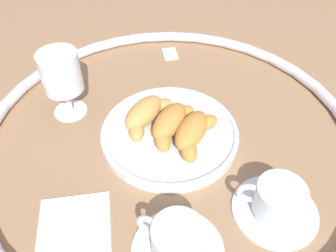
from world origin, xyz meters
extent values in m
plane|color=#997551|center=(0.00, 0.00, 0.00)|extent=(2.20, 2.20, 0.00)
torus|color=silver|center=(0.00, 0.00, 0.01)|extent=(0.72, 0.72, 0.02)
cylinder|color=silver|center=(0.01, 0.00, 0.01)|extent=(0.26, 0.26, 0.02)
torus|color=silver|center=(0.01, 0.00, 0.02)|extent=(0.26, 0.26, 0.01)
ellipsoid|color=#D6994C|center=(-0.02, -0.05, 0.04)|extent=(0.11, 0.09, 0.04)
ellipsoid|color=#D6994C|center=(0.03, -0.06, 0.03)|extent=(0.05, 0.03, 0.03)
ellipsoid|color=#D6994C|center=(-0.05, -0.02, 0.03)|extent=(0.04, 0.05, 0.03)
ellipsoid|color=#CC893D|center=(0.01, 0.00, 0.04)|extent=(0.11, 0.09, 0.04)
ellipsoid|color=#CC893D|center=(0.05, -0.01, 0.03)|extent=(0.05, 0.03, 0.03)
ellipsoid|color=#CC893D|center=(-0.03, 0.03, 0.03)|extent=(0.05, 0.05, 0.03)
ellipsoid|color=#CC893D|center=(0.03, 0.04, 0.04)|extent=(0.11, 0.09, 0.04)
ellipsoid|color=#CC893D|center=(0.07, 0.03, 0.03)|extent=(0.05, 0.03, 0.03)
ellipsoid|color=#CC893D|center=(0.00, 0.07, 0.03)|extent=(0.05, 0.05, 0.03)
cylinder|color=silver|center=(0.23, 0.01, 0.00)|extent=(0.14, 0.14, 0.01)
cylinder|color=silver|center=(0.23, 0.01, 0.03)|extent=(0.08, 0.08, 0.05)
cylinder|color=brown|center=(0.23, 0.01, 0.06)|extent=(0.07, 0.07, 0.01)
torus|color=silver|center=(0.22, -0.03, 0.04)|extent=(0.03, 0.04, 0.04)
cylinder|color=silver|center=(0.17, 0.17, 0.00)|extent=(0.14, 0.14, 0.01)
cylinder|color=silver|center=(0.17, 0.17, 0.03)|extent=(0.08, 0.08, 0.05)
cylinder|color=#937A60|center=(0.17, 0.17, 0.06)|extent=(0.07, 0.07, 0.01)
torus|color=silver|center=(0.16, 0.12, 0.04)|extent=(0.02, 0.04, 0.04)
cylinder|color=white|center=(-0.07, -0.21, 0.00)|extent=(0.07, 0.07, 0.01)
cylinder|color=white|center=(-0.07, -0.21, 0.03)|extent=(0.01, 0.01, 0.05)
cylinder|color=white|center=(-0.07, -0.21, 0.10)|extent=(0.08, 0.08, 0.08)
cylinder|color=#E0CC4C|center=(-0.07, -0.21, 0.09)|extent=(0.07, 0.07, 0.06)
cube|color=white|center=(-0.28, 0.00, 0.00)|extent=(0.06, 0.04, 0.01)
cube|color=silver|center=(0.20, -0.15, 0.00)|extent=(0.13, 0.13, 0.01)
camera|label=1|loc=(0.47, 0.00, 0.49)|focal=37.14mm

